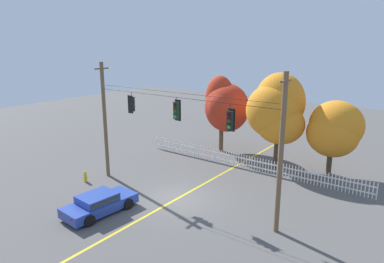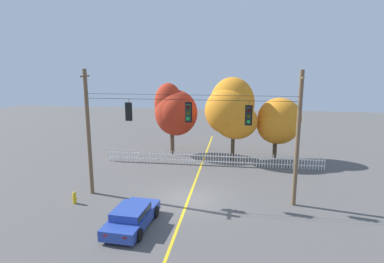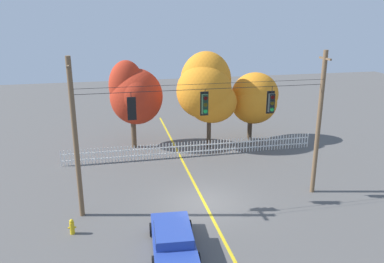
{
  "view_description": "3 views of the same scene",
  "coord_description": "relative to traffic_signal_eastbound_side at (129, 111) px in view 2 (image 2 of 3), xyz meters",
  "views": [
    {
      "loc": [
        12.6,
        -15.48,
        9.42
      ],
      "look_at": [
        0.36,
        1.01,
        4.14
      ],
      "focal_mm": 32.69,
      "sensor_mm": 36.0,
      "label": 1
    },
    {
      "loc": [
        3.05,
        -19.72,
        8.64
      ],
      "look_at": [
        0.16,
        0.36,
        4.31
      ],
      "focal_mm": 31.32,
      "sensor_mm": 36.0,
      "label": 2
    },
    {
      "loc": [
        -4.74,
        -18.75,
        10.14
      ],
      "look_at": [
        -0.55,
        0.61,
        3.95
      ],
      "focal_mm": 36.6,
      "sensor_mm": 36.0,
      "label": 3
    }
  ],
  "objects": [
    {
      "name": "autumn_oak_far_east",
      "position": [
        10.15,
        9.66,
        -2.12
      ],
      "size": [
        3.82,
        3.35,
        5.48
      ],
      "color": "#473828",
      "rests_on": "ground"
    },
    {
      "name": "fire_hydrant",
      "position": [
        -3.13,
        -1.7,
        -5.17
      ],
      "size": [
        0.38,
        0.22,
        0.76
      ],
      "color": "gold",
      "rests_on": "ground"
    },
    {
      "name": "lane_centerline_stripe",
      "position": [
        3.7,
        0.01,
        -5.54
      ],
      "size": [
        0.16,
        36.0,
        0.01
      ],
      "primitive_type": "cube",
      "color": "gold",
      "rests_on": "ground"
    },
    {
      "name": "parked_car",
      "position": [
        1.3,
        -4.06,
        -4.94
      ],
      "size": [
        2.19,
        4.3,
        1.15
      ],
      "color": "#28429E",
      "rests_on": "ground"
    },
    {
      "name": "autumn_maple_near_fence",
      "position": [
        0.82,
        10.11,
        -1.47
      ],
      "size": [
        3.98,
        3.65,
        6.64
      ],
      "color": "brown",
      "rests_on": "ground"
    },
    {
      "name": "traffic_signal_southbound_primary",
      "position": [
        3.69,
        0.02,
        0.01
      ],
      "size": [
        0.43,
        0.38,
        1.4
      ],
      "color": "black"
    },
    {
      "name": "ground",
      "position": [
        3.7,
        0.01,
        -5.55
      ],
      "size": [
        80.0,
        80.0,
        0.0
      ],
      "primitive_type": "plane",
      "color": "#565451"
    },
    {
      "name": "signal_support_span",
      "position": [
        3.7,
        0.01,
        -1.38
      ],
      "size": [
        13.19,
        1.1,
        8.13
      ],
      "color": "brown",
      "rests_on": "ground"
    },
    {
      "name": "traffic_signal_eastbound_side",
      "position": [
        0.0,
        0.0,
        0.0
      ],
      "size": [
        0.43,
        0.38,
        1.36
      ],
      "color": "black"
    },
    {
      "name": "white_picket_fence",
      "position": [
        4.58,
        7.13,
        -4.99
      ],
      "size": [
        18.15,
        0.06,
        1.11
      ],
      "color": "white",
      "rests_on": "ground"
    },
    {
      "name": "traffic_signal_northbound_primary",
      "position": [
        7.3,
        0.02,
        -0.1
      ],
      "size": [
        0.43,
        0.38,
        1.49
      ],
      "color": "black"
    },
    {
      "name": "autumn_maple_mid",
      "position": [
        6.08,
        8.99,
        -1.13
      ],
      "size": [
        4.54,
        3.96,
        7.24
      ],
      "color": "#473828",
      "rests_on": "ground"
    }
  ]
}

